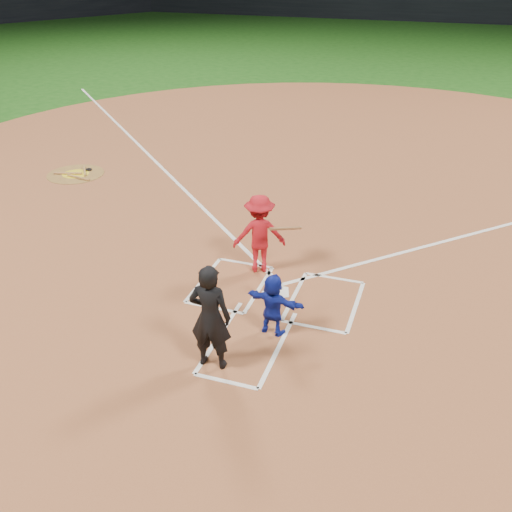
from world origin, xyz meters
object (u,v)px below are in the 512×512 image
(umpire, at_px, (210,317))
(batter_at_plate, at_px, (260,234))
(on_deck_circle, at_px, (76,174))
(catcher, at_px, (273,305))
(home_plate, at_px, (277,292))

(umpire, bearing_deg, batter_at_plate, -89.10)
(on_deck_circle, distance_m, umpire, 10.12)
(on_deck_circle, xyz_separation_m, umpire, (7.34, -6.90, 0.93))
(umpire, height_order, batter_at_plate, umpire)
(catcher, relative_size, umpire, 0.62)
(on_deck_circle, relative_size, umpire, 0.91)
(batter_at_plate, bearing_deg, umpire, -85.66)
(umpire, bearing_deg, on_deck_circle, -46.70)
(on_deck_circle, xyz_separation_m, catcher, (8.02, -5.73, 0.58))
(catcher, height_order, umpire, umpire)
(catcher, bearing_deg, batter_at_plate, -57.00)
(home_plate, relative_size, umpire, 0.32)
(on_deck_circle, xyz_separation_m, batter_at_plate, (7.09, -3.68, 0.85))
(on_deck_circle, bearing_deg, catcher, -35.54)
(on_deck_circle, relative_size, batter_at_plate, 1.00)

